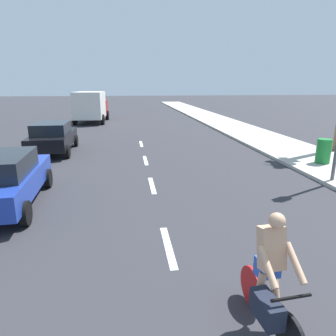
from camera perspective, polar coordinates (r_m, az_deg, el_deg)
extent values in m
plane|color=#2D2D33|center=(19.06, -5.17, 4.96)|extent=(160.00, 160.00, 0.00)
cube|color=#B2ADA3|center=(22.70, 14.81, 6.37)|extent=(3.60, 80.00, 0.14)
cube|color=white|center=(6.89, 0.03, -14.48)|extent=(0.16, 1.80, 0.01)
cube|color=white|center=(10.74, -3.01, -3.26)|extent=(0.16, 1.80, 0.01)
cube|color=white|center=(14.28, -4.24, 1.44)|extent=(0.16, 1.80, 0.01)
cube|color=white|center=(18.29, -5.06, 4.53)|extent=(0.16, 1.80, 0.01)
cylinder|color=red|center=(5.36, 15.33, -20.69)|extent=(0.10, 0.66, 0.66)
cube|color=black|center=(4.89, 18.52, -22.30)|extent=(0.11, 0.94, 0.04)
cylinder|color=black|center=(4.90, 17.47, -18.70)|extent=(0.03, 0.03, 0.48)
cube|color=black|center=(4.38, 22.12, -21.63)|extent=(0.56, 0.08, 0.03)
cube|color=tan|center=(4.53, 18.85, -13.96)|extent=(0.36, 0.34, 0.63)
sphere|color=tan|center=(4.30, 19.76, -9.30)|extent=(0.22, 0.22, 0.22)
cube|color=#2D51B7|center=(4.74, 18.16, -17.17)|extent=(0.34, 0.25, 0.28)
cube|color=black|center=(4.53, 18.05, -23.79)|extent=(0.28, 0.54, 0.32)
cylinder|color=tan|center=(4.93, 19.44, -20.34)|extent=(0.14, 0.32, 0.62)
cylinder|color=tan|center=(4.82, 16.83, -20.98)|extent=(0.13, 0.21, 0.63)
cylinder|color=tan|center=(4.50, 22.78, -16.10)|extent=(0.13, 0.49, 0.41)
cylinder|color=tan|center=(4.30, 18.20, -17.18)|extent=(0.13, 0.49, 0.41)
cube|color=#1E389E|center=(9.99, -28.54, -2.49)|extent=(2.09, 4.52, 0.64)
cylinder|color=black|center=(11.25, -21.57, -1.79)|extent=(0.21, 0.65, 0.64)
cylinder|color=black|center=(8.48, -25.17, -7.71)|extent=(0.21, 0.65, 0.64)
cube|color=black|center=(16.93, -20.72, 5.07)|extent=(1.92, 4.41, 0.64)
cube|color=black|center=(16.63, -21.06, 6.97)|extent=(1.66, 2.31, 0.56)
cylinder|color=black|center=(18.62, -22.49, 4.60)|extent=(0.19, 0.64, 0.64)
cylinder|color=black|center=(18.28, -16.88, 4.92)|extent=(0.19, 0.64, 0.64)
cylinder|color=black|center=(15.80, -24.89, 2.58)|extent=(0.19, 0.64, 0.64)
cylinder|color=black|center=(15.39, -18.31, 2.93)|extent=(0.19, 0.64, 0.64)
cube|color=maroon|center=(31.80, -13.57, 10.96)|extent=(2.50, 2.45, 1.40)
cube|color=silver|center=(28.82, -14.46, 11.38)|extent=(2.59, 4.26, 2.30)
cylinder|color=black|center=(31.92, -15.67, 9.48)|extent=(0.32, 0.91, 0.90)
cylinder|color=black|center=(31.58, -11.33, 9.69)|extent=(0.32, 0.91, 0.90)
cylinder|color=black|center=(28.12, -17.07, 8.65)|extent=(0.32, 0.91, 0.90)
cylinder|color=black|center=(27.73, -12.16, 8.89)|extent=(0.32, 0.91, 0.90)
cylinder|color=#19722D|center=(14.72, 27.14, 2.83)|extent=(0.60, 0.60, 1.05)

